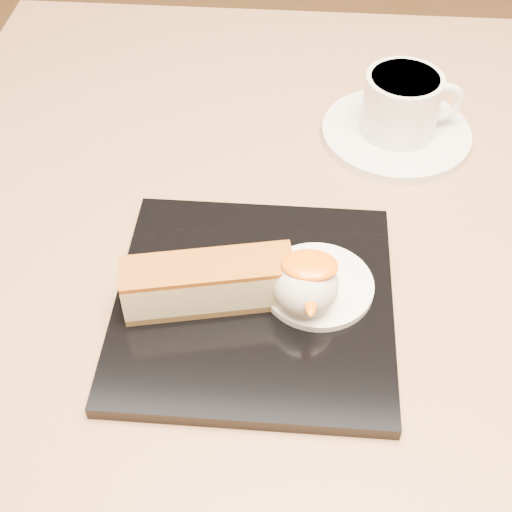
# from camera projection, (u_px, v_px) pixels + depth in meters

# --- Properties ---
(table) EXTENTS (0.80, 0.80, 0.72)m
(table) POSITION_uv_depth(u_px,v_px,m) (315.00, 340.00, 0.74)
(table) COLOR black
(table) RESTS_ON ground
(dessert_plate) EXTENTS (0.22, 0.22, 0.01)m
(dessert_plate) POSITION_uv_depth(u_px,v_px,m) (254.00, 303.00, 0.57)
(dessert_plate) COLOR black
(dessert_plate) RESTS_ON table
(cheesecake) EXTENTS (0.14, 0.06, 0.04)m
(cheesecake) POSITION_uv_depth(u_px,v_px,m) (208.00, 283.00, 0.55)
(cheesecake) COLOR brown
(cheesecake) RESTS_ON dessert_plate
(cream_smear) EXTENTS (0.09, 0.09, 0.01)m
(cream_smear) POSITION_uv_depth(u_px,v_px,m) (318.00, 285.00, 0.57)
(cream_smear) COLOR white
(cream_smear) RESTS_ON dessert_plate
(ice_cream_scoop) EXTENTS (0.05, 0.05, 0.05)m
(ice_cream_scoop) POSITION_uv_depth(u_px,v_px,m) (306.00, 285.00, 0.54)
(ice_cream_scoop) COLOR white
(ice_cream_scoop) RESTS_ON cream_smear
(mango_sauce) EXTENTS (0.04, 0.03, 0.01)m
(mango_sauce) POSITION_uv_depth(u_px,v_px,m) (310.00, 265.00, 0.53)
(mango_sauce) COLOR orange
(mango_sauce) RESTS_ON ice_cream_scoop
(mint_sprig) EXTENTS (0.03, 0.02, 0.00)m
(mint_sprig) POSITION_uv_depth(u_px,v_px,m) (283.00, 258.00, 0.59)
(mint_sprig) COLOR green
(mint_sprig) RESTS_ON cream_smear
(saucer) EXTENTS (0.15, 0.15, 0.01)m
(saucer) POSITION_uv_depth(u_px,v_px,m) (396.00, 133.00, 0.72)
(saucer) COLOR white
(saucer) RESTS_ON table
(coffee_cup) EXTENTS (0.10, 0.08, 0.06)m
(coffee_cup) POSITION_uv_depth(u_px,v_px,m) (403.00, 103.00, 0.70)
(coffee_cup) COLOR white
(coffee_cup) RESTS_ON saucer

